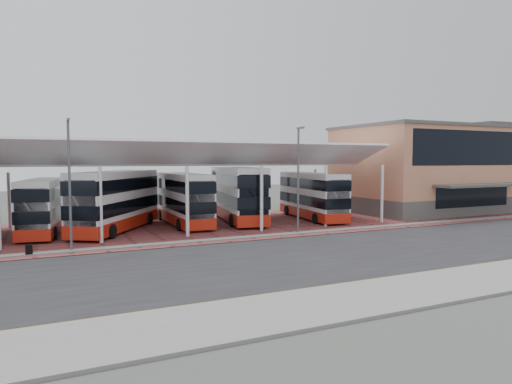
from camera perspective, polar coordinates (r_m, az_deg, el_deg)
ground at (r=28.65m, az=8.24°, el=-7.33°), size 140.00×140.00×0.00m
road at (r=27.84m, az=9.39°, el=-7.65°), size 120.00×14.00×0.02m
forecourt at (r=40.79m, az=0.45°, el=-3.86°), size 72.00×16.00×0.06m
sidewalk at (r=21.91m, az=21.61°, el=-10.92°), size 120.00×4.00×0.14m
north_kerb at (r=33.89m, az=2.41°, el=-5.41°), size 120.00×0.80×0.14m
yellow_line_near at (r=23.29m, az=17.96°, el=-10.07°), size 120.00×0.12×0.01m
yellow_line_far at (r=23.50m, az=17.45°, el=-9.93°), size 120.00×0.12×0.01m
canopy at (r=38.53m, az=-10.97°, el=4.21°), size 37.00×11.63×7.07m
terminal at (r=53.67m, az=20.64°, el=2.73°), size 18.40×14.40×9.25m
warehouse at (r=79.29m, az=28.01°, el=3.21°), size 30.50×20.50×10.25m
lamp_west at (r=29.72m, az=-22.28°, el=1.30°), size 0.16×0.90×8.07m
lamp_east at (r=34.50m, az=5.32°, el=1.91°), size 0.16×0.90×8.07m
bus_1 at (r=38.11m, az=-24.92°, el=-1.64°), size 3.96×10.24×4.12m
bus_2 at (r=37.49m, az=-17.06°, el=-1.10°), size 8.38×10.97×4.69m
bus_3 at (r=39.91m, az=-9.15°, el=-0.87°), size 2.84×10.75×4.41m
bus_4 at (r=41.74m, az=-2.36°, el=-0.27°), size 4.74×12.20×4.91m
bus_5 at (r=43.53m, az=7.01°, el=-0.50°), size 3.75×10.76×4.34m
suitcase at (r=29.85m, az=-26.51°, el=-6.49°), size 0.38×0.27×0.66m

